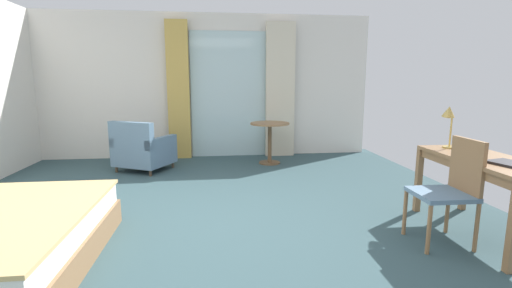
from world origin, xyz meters
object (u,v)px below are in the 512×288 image
at_px(armchair_by_window, 142,150).
at_px(desk_lamp, 449,117).
at_px(round_cafe_table, 270,133).
at_px(desk_chair, 451,186).
at_px(closed_book, 511,164).
at_px(writing_desk, 488,168).

bearing_deg(armchair_by_window, desk_lamp, -32.83).
bearing_deg(round_cafe_table, desk_lamp, -59.94).
relative_size(desk_lamp, round_cafe_table, 0.62).
height_order(desk_chair, round_cafe_table, desk_chair).
bearing_deg(desk_chair, round_cafe_table, 108.36).
xyz_separation_m(desk_lamp, round_cafe_table, (-1.52, 2.63, -0.53)).
bearing_deg(armchair_by_window, desk_chair, -43.36).
bearing_deg(round_cafe_table, armchair_by_window, -172.97).
xyz_separation_m(closed_book, round_cafe_table, (-1.51, 3.50, -0.22)).
bearing_deg(closed_book, desk_lamp, 75.63).
relative_size(armchair_by_window, round_cafe_table, 1.41).
bearing_deg(desk_lamp, round_cafe_table, 120.06).
bearing_deg(desk_chair, armchair_by_window, 136.64).
bearing_deg(round_cafe_table, writing_desk, -64.56).
xyz_separation_m(desk_lamp, closed_book, (-0.01, -0.87, -0.31)).
distance_m(desk_chair, desk_lamp, 0.98).
relative_size(writing_desk, armchair_by_window, 1.37).
height_order(closed_book, armchair_by_window, armchair_by_window).
bearing_deg(writing_desk, armchair_by_window, 141.17).
bearing_deg(round_cafe_table, desk_chair, -71.64).
height_order(closed_book, round_cafe_table, closed_book).
bearing_deg(closed_book, writing_desk, 71.75).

